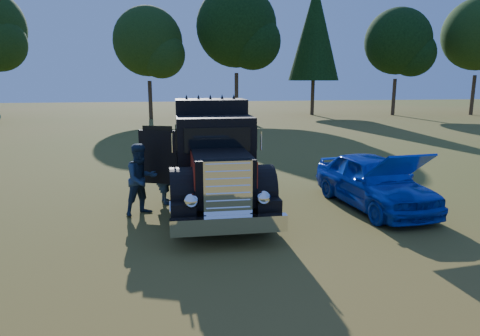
% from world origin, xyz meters
% --- Properties ---
extents(ground, '(120.00, 120.00, 0.00)m').
position_xyz_m(ground, '(0.00, 0.00, 0.00)').
color(ground, '#405418').
rests_on(ground, ground).
extents(treeline, '(72.10, 19.12, 13.84)m').
position_xyz_m(treeline, '(1.12, 28.97, 7.65)').
color(treeline, '#2D2116').
rests_on(treeline, ground).
extents(diamond_t_truck, '(3.33, 7.16, 3.00)m').
position_xyz_m(diamond_t_truck, '(-0.92, 1.30, 1.28)').
color(diamond_t_truck, black).
rests_on(diamond_t_truck, ground).
extents(hotrod_coupe, '(2.28, 4.61, 1.89)m').
position_xyz_m(hotrod_coupe, '(3.53, 0.43, 0.76)').
color(hotrod_coupe, '#070DA7').
rests_on(hotrod_coupe, ground).
extents(spectator_near, '(0.64, 0.82, 1.99)m').
position_xyz_m(spectator_near, '(-2.31, 1.79, 0.99)').
color(spectator_near, '#1F3248').
rests_on(spectator_near, ground).
extents(spectator_far, '(1.18, 1.13, 1.93)m').
position_xyz_m(spectator_far, '(-2.91, 0.77, 0.96)').
color(spectator_far, '#212D4D').
rests_on(spectator_far, ground).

